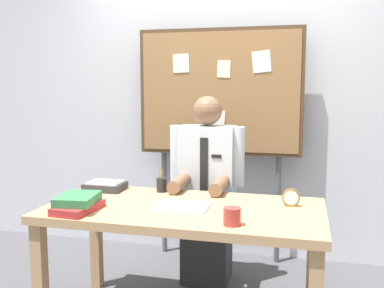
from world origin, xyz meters
The scene contains 10 objects.
back_wall centered at (0.00, 1.30, 1.35)m, with size 6.40×0.08×2.70m, color silver.
desk centered at (0.00, 0.00, 0.66)m, with size 1.63×0.82×0.75m.
person centered at (0.00, 0.64, 0.65)m, with size 0.55×0.56×1.39m.
bulletin_board centered at (0.00, 1.10, 1.38)m, with size 1.35×0.09×1.92m.
book_stack centered at (-0.57, -0.24, 0.79)m, with size 0.24×0.32×0.09m.
open_notebook centered at (0.00, -0.02, 0.76)m, with size 0.30×0.22×0.01m, color white.
desk_clock centered at (0.62, 0.16, 0.80)m, with size 0.11×0.04×0.11m.
coffee_mug centered at (0.33, -0.28, 0.80)m, with size 0.09×0.09×0.09m, color #B23833.
pen_holder centered at (-0.24, 0.32, 0.80)m, with size 0.07×0.07×0.16m.
paper_tray centered at (-0.64, 0.27, 0.78)m, with size 0.26×0.20×0.06m.
Camera 1 is at (0.67, -2.45, 1.46)m, focal length 41.22 mm.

